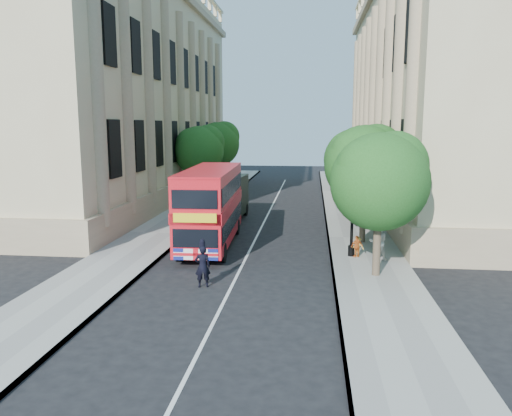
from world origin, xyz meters
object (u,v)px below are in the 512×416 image
(police_constable, at_px, (203,266))
(double_decker_bus, at_px, (211,205))
(woman_pedestrian, at_px, (378,242))
(lamp_post, at_px, (352,207))
(box_van, at_px, (227,199))

(police_constable, bearing_deg, double_decker_bus, -96.53)
(police_constable, height_order, woman_pedestrian, woman_pedestrian)
(lamp_post, height_order, police_constable, lamp_post)
(police_constable, distance_m, woman_pedestrian, 8.51)
(lamp_post, relative_size, woman_pedestrian, 2.99)
(lamp_post, bearing_deg, police_constable, -140.72)
(lamp_post, distance_m, double_decker_bus, 7.32)
(double_decker_bus, distance_m, box_van, 7.40)
(woman_pedestrian, bearing_deg, police_constable, 30.32)
(box_van, bearing_deg, double_decker_bus, -83.52)
(double_decker_bus, bearing_deg, box_van, 90.96)
(lamp_post, height_order, box_van, lamp_post)
(lamp_post, distance_m, police_constable, 8.07)
(lamp_post, xyz_separation_m, box_van, (-7.55, 8.99, -1.09))
(double_decker_bus, height_order, police_constable, double_decker_bus)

